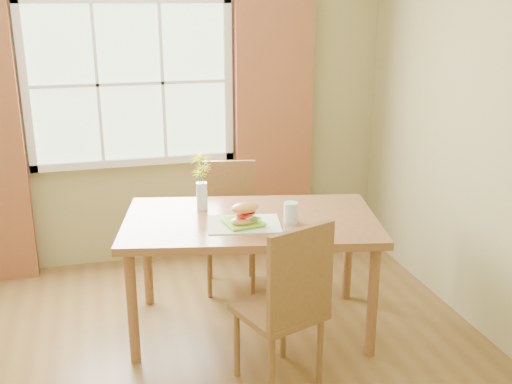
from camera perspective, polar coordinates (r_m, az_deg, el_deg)
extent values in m
cube|color=tan|center=(4.92, -11.79, 8.40)|extent=(4.20, 0.02, 2.70)
cube|color=#A6C192|center=(4.87, -11.88, 10.08)|extent=(1.50, 0.02, 1.20)
cube|color=white|center=(4.96, -11.40, 2.82)|extent=(1.62, 0.04, 0.06)
cube|color=white|center=(4.86, -21.18, 9.25)|extent=(0.06, 0.04, 1.32)
cube|color=white|center=(4.95, -2.67, 10.55)|extent=(0.06, 0.04, 1.32)
cube|color=white|center=(4.85, -11.86, 10.04)|extent=(1.50, 0.03, 0.02)
cube|color=maroon|center=(5.04, 1.71, 6.08)|extent=(0.65, 0.08, 2.20)
cube|color=#925938|center=(3.86, -0.51, -2.85)|extent=(1.77, 1.22, 0.05)
cylinder|color=#925938|center=(3.72, -11.69, -10.76)|extent=(0.06, 0.06, 0.74)
cylinder|color=#925938|center=(3.79, 11.05, -10.20)|extent=(0.06, 0.06, 0.74)
cylinder|color=#925938|center=(4.39, -10.32, -6.08)|extent=(0.06, 0.06, 0.74)
cylinder|color=#925938|center=(4.44, 8.76, -5.69)|extent=(0.06, 0.06, 0.74)
cube|color=brown|center=(3.45, 2.14, -11.25)|extent=(0.54, 0.54, 0.04)
cube|color=brown|center=(3.18, 4.30, -8.02)|extent=(0.41, 0.18, 0.54)
cylinder|color=brown|center=(3.37, 1.51, -16.75)|extent=(0.04, 0.04, 0.43)
cylinder|color=brown|center=(3.55, 6.10, -14.86)|extent=(0.04, 0.04, 0.43)
cylinder|color=brown|center=(3.60, -1.83, -14.21)|extent=(0.04, 0.04, 0.43)
cylinder|color=brown|center=(3.77, 2.61, -12.62)|extent=(0.04, 0.04, 0.43)
cube|color=brown|center=(4.54, -2.46, -4.13)|extent=(0.47, 0.47, 0.04)
cube|color=brown|center=(4.62, -2.55, -0.11)|extent=(0.40, 0.11, 0.51)
cylinder|color=brown|center=(4.49, -4.46, -7.60)|extent=(0.03, 0.03, 0.41)
cylinder|color=brown|center=(4.49, -0.30, -7.51)|extent=(0.03, 0.03, 0.41)
cylinder|color=brown|center=(4.78, -4.41, -5.93)|extent=(0.03, 0.03, 0.41)
cylinder|color=brown|center=(4.78, -0.52, -5.85)|extent=(0.03, 0.03, 0.41)
cube|color=beige|center=(3.74, -1.15, -3.07)|extent=(0.50, 0.40, 0.01)
cube|color=#86D936|center=(3.74, -1.26, -2.97)|extent=(0.26, 0.26, 0.01)
ellipsoid|color=#EFAB51|center=(3.70, -1.12, -2.70)|extent=(0.20, 0.16, 0.05)
ellipsoid|color=#4C8C2D|center=(3.68, -0.28, -2.52)|extent=(0.10, 0.07, 0.01)
cylinder|color=red|center=(3.68, -1.21, -2.16)|extent=(0.09, 0.09, 0.01)
cylinder|color=red|center=(3.70, -0.73, -1.96)|extent=(0.09, 0.09, 0.01)
ellipsoid|color=#EFAB51|center=(3.67, -1.07, -1.51)|extent=(0.20, 0.16, 0.06)
cylinder|color=silver|center=(3.76, 3.34, -1.99)|extent=(0.09, 0.09, 0.13)
cylinder|color=silver|center=(3.76, 3.33, -2.14)|extent=(0.08, 0.08, 0.11)
cylinder|color=silver|center=(3.99, -5.17, -0.39)|extent=(0.07, 0.07, 0.19)
cylinder|color=silver|center=(4.01, -5.16, -1.03)|extent=(0.06, 0.06, 0.09)
cylinder|color=#3D7028|center=(3.97, -5.21, 0.75)|extent=(0.01, 0.01, 0.35)
cylinder|color=#3D7028|center=(3.97, -5.00, 0.30)|extent=(0.01, 0.01, 0.29)
cylinder|color=#3D7028|center=(3.99, -5.36, 0.07)|extent=(0.01, 0.01, 0.25)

